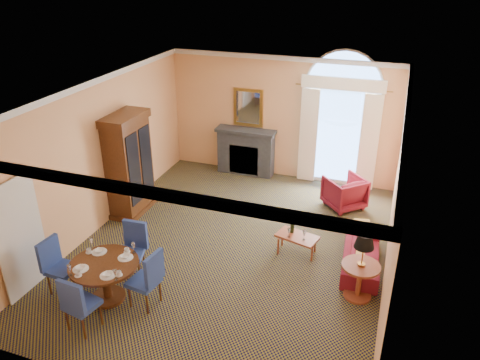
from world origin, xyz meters
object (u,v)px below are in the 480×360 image
(armchair, at_px, (344,192))
(armoire, at_px, (129,166))
(side_table, at_px, (362,260))
(sofa, at_px, (361,255))
(coffee_table, at_px, (297,236))
(dining_table, at_px, (105,273))

(armchair, bearing_deg, armoire, -22.25)
(side_table, bearing_deg, armoire, 165.19)
(armoire, relative_size, side_table, 1.89)
(armoire, relative_size, sofa, 1.37)
(armchair, bearing_deg, side_table, 58.96)
(armoire, relative_size, armchair, 2.80)
(coffee_table, bearing_deg, sofa, 13.76)
(armoire, distance_m, coffee_table, 4.09)
(side_table, bearing_deg, armchair, 102.39)
(armchair, xyz_separation_m, coffee_table, (-0.62, -2.26, 0.01))
(sofa, height_order, coffee_table, coffee_table)
(armchair, distance_m, side_table, 3.29)
(armoire, bearing_deg, side_table, -14.81)
(armoire, bearing_deg, coffee_table, -6.64)
(dining_table, bearing_deg, sofa, 30.83)
(dining_table, xyz_separation_m, armchair, (3.38, 4.68, -0.17))
(dining_table, height_order, coffee_table, dining_table)
(sofa, relative_size, armchair, 2.04)
(armoire, distance_m, sofa, 5.36)
(armoire, xyz_separation_m, coffee_table, (4.00, -0.47, -0.73))
(armoire, height_order, side_table, armoire)
(armchair, height_order, side_table, side_table)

